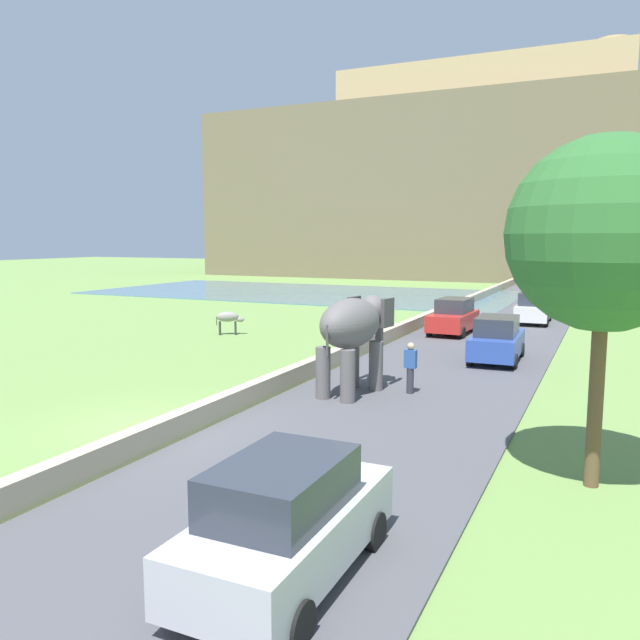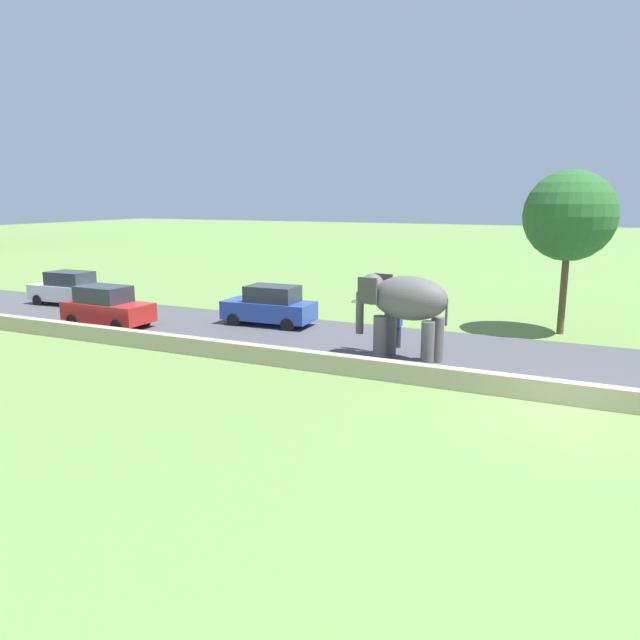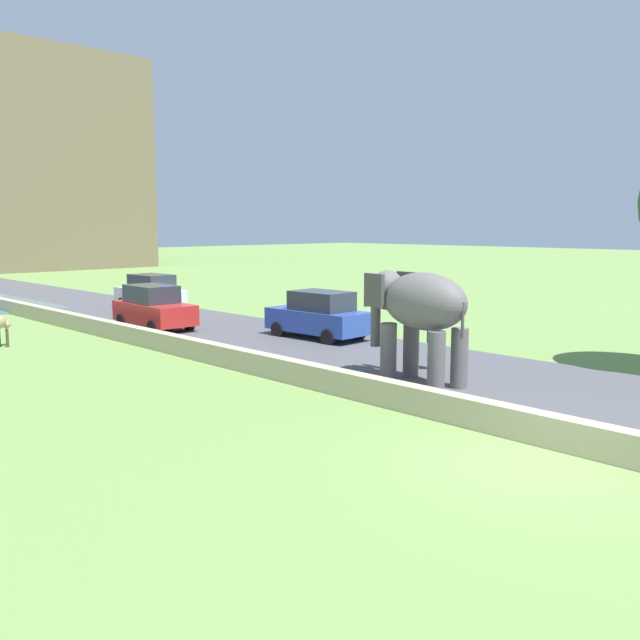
% 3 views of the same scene
% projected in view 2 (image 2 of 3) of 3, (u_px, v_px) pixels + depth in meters
% --- Properties ---
extents(ground_plane, '(220.00, 220.00, 0.00)m').
position_uv_depth(ground_plane, '(561.00, 417.00, 15.37)').
color(ground_plane, '#6B8E47').
extents(road_surface, '(7.00, 120.00, 0.06)m').
position_uv_depth(road_surface, '(111.00, 317.00, 28.03)').
color(road_surface, '#4C4C51').
rests_on(road_surface, ground).
extents(barrier_wall, '(0.40, 110.00, 0.62)m').
position_uv_depth(barrier_wall, '(79.00, 332.00, 23.77)').
color(barrier_wall, tan).
rests_on(barrier_wall, ground).
extents(elephant, '(1.74, 3.55, 2.99)m').
position_uv_depth(elephant, '(403.00, 303.00, 20.22)').
color(elephant, '#605B5B').
rests_on(elephant, ground).
extents(person_beside_elephant, '(0.36, 0.22, 1.63)m').
position_uv_depth(person_beside_elephant, '(398.00, 326.00, 22.14)').
color(person_beside_elephant, '#33333D').
rests_on(person_beside_elephant, ground).
extents(car_white, '(1.89, 4.05, 1.80)m').
position_uv_depth(car_white, '(69.00, 289.00, 31.03)').
color(car_white, white).
rests_on(car_white, ground).
extents(car_blue, '(1.90, 4.06, 1.80)m').
position_uv_depth(car_blue, '(270.00, 306.00, 26.10)').
color(car_blue, '#2D4CA8').
rests_on(car_blue, ground).
extents(car_red, '(1.89, 4.05, 1.80)m').
position_uv_depth(car_red, '(107.00, 307.00, 25.90)').
color(car_red, red).
rests_on(car_red, ground).
extents(tree_near, '(3.64, 3.64, 6.67)m').
position_uv_depth(tree_near, '(570.00, 216.00, 23.82)').
color(tree_near, brown).
rests_on(tree_near, ground).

